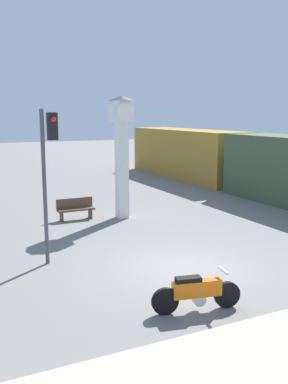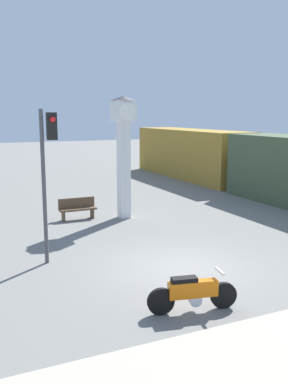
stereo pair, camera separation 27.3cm
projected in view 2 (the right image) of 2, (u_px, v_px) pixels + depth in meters
name	position (u px, v px, depth m)	size (l,w,h in m)	color
ground_plane	(181.00, 268.00, 12.69)	(120.00, 120.00, 0.00)	slate
motorcycle	(193.00, 293.00, 9.81)	(2.13, 0.64, 0.95)	black
clock_tower	(124.00, 139.00, 18.21)	(1.07, 1.07, 5.25)	white
freight_train	(244.00, 162.00, 25.15)	(2.80, 24.02, 3.40)	#425138
traffic_light	(48.00, 160.00, 12.60)	(0.50, 0.35, 4.64)	#47474C
bench	(77.00, 208.00, 18.47)	(1.60, 0.44, 0.92)	brown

